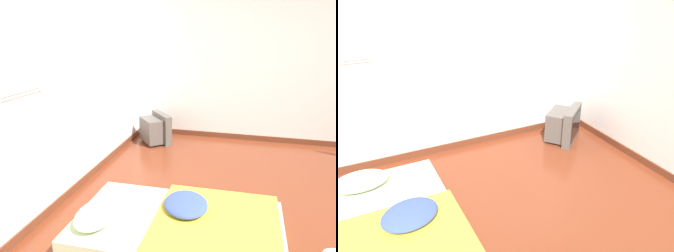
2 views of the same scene
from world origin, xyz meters
TOP-DOWN VIEW (x-y plane):
  - ground_plane at (0.00, 0.00)m, footprint 20.00×20.00m
  - wall_back at (-0.01, 2.49)m, footprint 7.75×0.08m
  - wall_right at (2.70, 0.00)m, footprint 0.08×7.33m
  - mattress_bed at (-0.24, 1.10)m, footprint 1.12×1.83m
  - crt_tv at (2.17, 2.03)m, footprint 0.62×0.60m

SIDE VIEW (x-z plane):
  - ground_plane at x=0.00m, z-range 0.00..0.00m
  - mattress_bed at x=-0.24m, z-range -0.04..0.29m
  - crt_tv at x=2.17m, z-range -0.01..0.47m
  - wall_right at x=2.70m, z-range -0.01..2.59m
  - wall_back at x=-0.01m, z-range 0.00..2.60m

